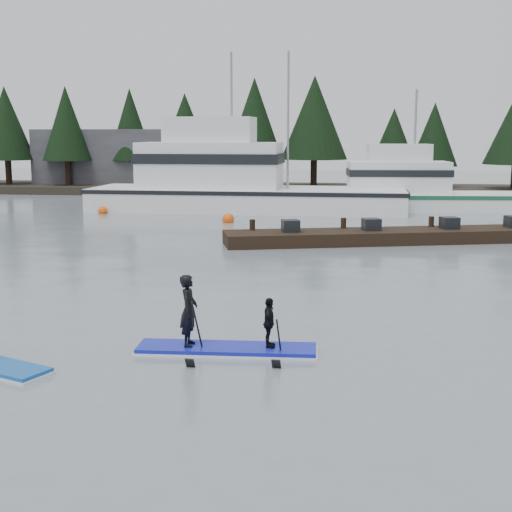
# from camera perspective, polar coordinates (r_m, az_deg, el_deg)

# --- Properties ---
(ground) EXTENTS (160.00, 160.00, 0.00)m
(ground) POSITION_cam_1_polar(r_m,az_deg,el_deg) (15.04, -3.02, -7.96)
(ground) COLOR slate
(ground) RESTS_ON ground
(far_shore) EXTENTS (70.00, 8.00, 0.60)m
(far_shore) POSITION_cam_1_polar(r_m,az_deg,el_deg) (56.31, 4.81, 5.30)
(far_shore) COLOR #2D281E
(far_shore) RESTS_ON ground
(treeline) EXTENTS (60.00, 4.00, 8.00)m
(treeline) POSITION_cam_1_polar(r_m,az_deg,el_deg) (56.33, 4.81, 5.00)
(treeline) COLOR black
(treeline) RESTS_ON ground
(waterfront_building) EXTENTS (18.00, 6.00, 5.00)m
(waterfront_building) POSITION_cam_1_polar(r_m,az_deg,el_deg) (60.46, -8.55, 7.61)
(waterfront_building) COLOR #4C4C51
(waterfront_building) RESTS_ON ground
(fishing_boat_large) EXTENTS (18.97, 5.61, 10.51)m
(fishing_boat_large) POSITION_cam_1_polar(r_m,az_deg,el_deg) (43.45, -1.47, 4.72)
(fishing_boat_large) COLOR white
(fishing_boat_large) RESTS_ON ground
(fishing_boat_medium) EXTENTS (13.63, 4.90, 8.11)m
(fishing_boat_medium) POSITION_cam_1_polar(r_m,az_deg,el_deg) (44.93, 12.77, 4.34)
(fishing_boat_medium) COLOR white
(fishing_boat_medium) RESTS_ON ground
(floating_dock) EXTENTS (16.49, 6.65, 0.55)m
(floating_dock) POSITION_cam_1_polar(r_m,az_deg,el_deg) (31.41, 12.67, 1.60)
(floating_dock) COLOR black
(floating_dock) RESTS_ON ground
(buoy_b) EXTENTS (0.63, 0.63, 0.63)m
(buoy_b) POSITION_cam_1_polar(r_m,az_deg,el_deg) (37.56, -2.23, 2.70)
(buoy_b) COLOR #EE520B
(buoy_b) RESTS_ON ground
(buoy_d) EXTENTS (0.61, 0.61, 0.61)m
(buoy_d) POSITION_cam_1_polar(r_m,az_deg,el_deg) (32.71, 12.45, 1.44)
(buoy_d) COLOR #EE520B
(buoy_d) RESTS_ON ground
(buoy_a) EXTENTS (0.54, 0.54, 0.54)m
(buoy_a) POSITION_cam_1_polar(r_m,az_deg,el_deg) (42.78, -12.17, 3.34)
(buoy_a) COLOR #EE520B
(buoy_a) RESTS_ON ground
(paddleboard_duo) EXTENTS (3.82, 1.25, 2.18)m
(paddleboard_duo) POSITION_cam_1_polar(r_m,az_deg,el_deg) (15.14, -2.75, -6.04)
(paddleboard_duo) COLOR #121BAD
(paddleboard_duo) RESTS_ON ground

